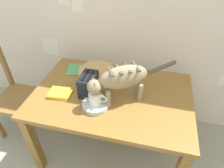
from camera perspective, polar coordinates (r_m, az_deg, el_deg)
name	(u,v)px	position (r m, az deg, el deg)	size (l,w,h in m)	color
wall_rear	(131,6)	(1.89, 5.64, 21.63)	(4.37, 0.11, 2.50)	silver
dining_table	(112,101)	(1.69, 0.00, -4.98)	(1.31, 0.87, 0.72)	olive
cat	(121,79)	(1.42, 2.69, 1.49)	(0.61, 0.40, 0.32)	#8F7F5E
saucer_bowl	(96,105)	(1.51, -4.83, -6.00)	(0.21, 0.21, 0.04)	#B2BCB7
coffee_mug	(95,98)	(1.46, -4.84, -4.18)	(0.14, 0.09, 0.09)	silver
magazine	(80,69)	(1.93, -9.31, 4.23)	(0.24, 0.19, 0.01)	#509E5D
book_stack	(60,93)	(1.66, -14.88, -2.58)	(0.19, 0.15, 0.03)	gold
wicker_basket	(97,75)	(1.74, -4.44, 2.68)	(0.32, 0.32, 0.11)	tan
toaster	(89,84)	(1.59, -6.86, -0.11)	(0.12, 0.20, 0.18)	black
wooden_chair_near	(14,97)	(2.23, -26.75, -3.40)	(0.43, 0.43, 0.93)	olive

